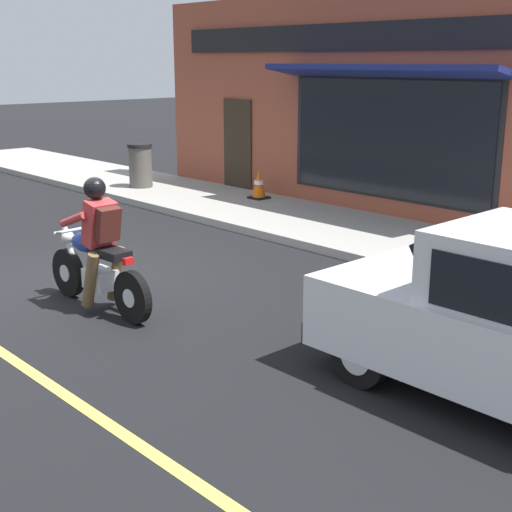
{
  "coord_description": "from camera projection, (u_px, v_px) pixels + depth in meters",
  "views": [
    {
      "loc": [
        -4.54,
        -8.54,
        2.92
      ],
      "look_at": [
        0.35,
        -3.29,
        0.95
      ],
      "focal_mm": 50.0,
      "sensor_mm": 36.0,
      "label": 1
    }
  ],
  "objects": [
    {
      "name": "storefront_building",
      "position": [
        345.0,
        104.0,
        13.83
      ],
      "size": [
        1.25,
        10.28,
        4.2
      ],
      "color": "brown",
      "rests_on": "ground"
    },
    {
      "name": "trash_bin",
      "position": [
        140.0,
        165.0,
        16.13
      ],
      "size": [
        0.56,
        0.56,
        0.98
      ],
      "color": "#514C47",
      "rests_on": "sidewalk_curb"
    },
    {
      "name": "motorcycle_with_rider",
      "position": [
        98.0,
        255.0,
        8.5
      ],
      "size": [
        0.56,
        2.02,
        1.62
      ],
      "color": "black",
      "rests_on": "ground"
    },
    {
      "name": "traffic_cone",
      "position": [
        259.0,
        185.0,
        14.81
      ],
      "size": [
        0.36,
        0.36,
        0.6
      ],
      "color": "black",
      "rests_on": "sidewalk_curb"
    },
    {
      "name": "ground_plane",
      "position": [
        74.0,
        281.0,
        9.79
      ],
      "size": [
        80.0,
        80.0,
        0.0
      ],
      "primitive_type": "plane",
      "color": "black"
    },
    {
      "name": "sidewalk_curb",
      "position": [
        208.0,
        200.0,
        15.05
      ],
      "size": [
        2.6,
        22.0,
        0.14
      ],
      "primitive_type": "cube",
      "color": "#9E9B93",
      "rests_on": "ground"
    }
  ]
}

